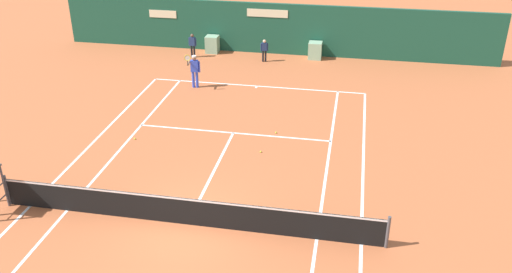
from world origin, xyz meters
The scene contains 9 objects.
ground_plane centered at (0.00, 0.58, 0.00)m, with size 80.00×80.00×0.01m.
tennis_net centered at (0.00, 0.00, 0.51)m, with size 12.10×0.10×1.07m.
sponsor_back_wall centered at (-0.03, 16.97, 1.40)m, with size 25.00×1.02×2.90m.
player_on_baseline centered at (-2.96, 10.96, 0.99)m, with size 0.57×0.74×1.86m.
ball_kid_left_post centered at (-4.40, 15.41, 0.78)m, with size 0.45×0.19×1.36m.
ball_kid_centre_post centered at (-0.28, 15.41, 0.73)m, with size 0.42×0.21×1.26m.
tennis_ball_by_sideline centered at (-3.76, 5.09, 0.03)m, with size 0.07×0.07×0.07m, color #CCE033.
tennis_ball_mid_court centered at (1.41, 4.96, 0.03)m, with size 0.07×0.07×0.07m, color #CCE033.
tennis_ball_near_service_line centered at (1.73, 6.70, 0.03)m, with size 0.07×0.07×0.07m, color #CCE033.
Camera 1 is at (4.63, -13.01, 9.99)m, focal length 38.02 mm.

